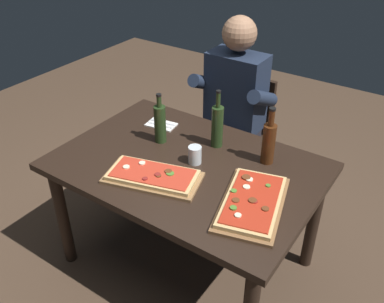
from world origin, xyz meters
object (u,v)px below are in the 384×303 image
(oil_bottle_amber, at_px, (217,125))
(wine_bottle_dark, at_px, (160,123))
(seated_diner, at_px, (232,105))
(pizza_rectangular_left, at_px, (252,202))
(diner_chair, at_px, (238,131))
(vinegar_bottle_green, at_px, (269,142))
(tumbler_near_camera, at_px, (195,155))
(pizza_rectangular_front, at_px, (153,176))
(dining_table, at_px, (187,178))

(oil_bottle_amber, bearing_deg, wine_bottle_dark, -154.23)
(oil_bottle_amber, relative_size, seated_diner, 0.26)
(pizza_rectangular_left, height_order, diner_chair, diner_chair)
(pizza_rectangular_left, distance_m, wine_bottle_dark, 0.75)
(vinegar_bottle_green, distance_m, tumbler_near_camera, 0.40)
(pizza_rectangular_left, xyz_separation_m, diner_chair, (-0.59, 0.97, -0.27))
(wine_bottle_dark, relative_size, diner_chair, 0.34)
(pizza_rectangular_front, bearing_deg, dining_table, 73.97)
(pizza_rectangular_front, relative_size, tumbler_near_camera, 5.41)
(pizza_rectangular_front, xyz_separation_m, wine_bottle_dark, (-0.20, 0.32, 0.10))
(wine_bottle_dark, bearing_deg, pizza_rectangular_front, -58.31)
(vinegar_bottle_green, xyz_separation_m, tumbler_near_camera, (-0.32, -0.23, -0.08))
(pizza_rectangular_left, xyz_separation_m, tumbler_near_camera, (-0.42, 0.15, 0.03))
(dining_table, xyz_separation_m, pizza_rectangular_front, (-0.06, -0.21, 0.11))
(diner_chair, relative_size, seated_diner, 0.65)
(oil_bottle_amber, height_order, tumbler_near_camera, oil_bottle_amber)
(pizza_rectangular_front, distance_m, vinegar_bottle_green, 0.63)
(dining_table, relative_size, oil_bottle_amber, 4.09)
(vinegar_bottle_green, distance_m, diner_chair, 0.86)
(diner_chair, bearing_deg, seated_diner, -90.00)
(wine_bottle_dark, xyz_separation_m, oil_bottle_amber, (0.29, 0.14, 0.01))
(tumbler_near_camera, bearing_deg, seated_diner, 103.68)
(pizza_rectangular_front, xyz_separation_m, vinegar_bottle_green, (0.41, 0.47, 0.11))
(dining_table, relative_size, vinegar_bottle_green, 4.33)
(vinegar_bottle_green, relative_size, diner_chair, 0.37)
(seated_diner, bearing_deg, vinegar_bottle_green, -44.45)
(oil_bottle_amber, relative_size, vinegar_bottle_green, 1.06)
(pizza_rectangular_front, distance_m, wine_bottle_dark, 0.39)
(dining_table, bearing_deg, vinegar_bottle_green, 36.70)
(pizza_rectangular_front, xyz_separation_m, tumbler_near_camera, (0.09, 0.25, 0.03))
(vinegar_bottle_green, height_order, diner_chair, vinegar_bottle_green)
(pizza_rectangular_front, bearing_deg, oil_bottle_amber, 78.13)
(oil_bottle_amber, bearing_deg, pizza_rectangular_left, -40.99)
(vinegar_bottle_green, distance_m, seated_diner, 0.69)
(dining_table, xyz_separation_m, diner_chair, (-0.14, 0.86, -0.16))
(pizza_rectangular_left, height_order, oil_bottle_amber, oil_bottle_amber)
(oil_bottle_amber, xyz_separation_m, tumbler_near_camera, (-0.01, -0.22, -0.08))
(diner_chair, height_order, seated_diner, seated_diner)
(dining_table, relative_size, wine_bottle_dark, 4.68)
(pizza_rectangular_front, height_order, seated_diner, seated_diner)
(pizza_rectangular_left, distance_m, tumbler_near_camera, 0.45)
(wine_bottle_dark, bearing_deg, dining_table, -22.35)
(pizza_rectangular_left, xyz_separation_m, oil_bottle_amber, (-0.42, 0.36, 0.11))
(vinegar_bottle_green, bearing_deg, diner_chair, 129.17)
(wine_bottle_dark, xyz_separation_m, tumbler_near_camera, (0.29, -0.07, -0.07))
(pizza_rectangular_left, bearing_deg, diner_chair, 121.43)
(wine_bottle_dark, height_order, seated_diner, seated_diner)
(dining_table, distance_m, wine_bottle_dark, 0.35)
(wine_bottle_dark, distance_m, seated_diner, 0.65)
(tumbler_near_camera, distance_m, diner_chair, 0.89)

